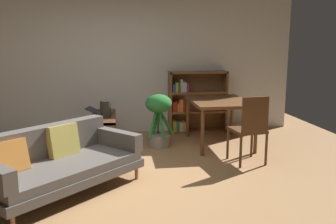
{
  "coord_description": "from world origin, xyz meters",
  "views": [
    {
      "loc": [
        0.04,
        -4.18,
        1.68
      ],
      "look_at": [
        0.74,
        0.82,
        0.72
      ],
      "focal_mm": 38.72,
      "sensor_mm": 36.0,
      "label": 1
    }
  ],
  "objects_px": {
    "media_console": "(104,131)",
    "potted_floor_plant": "(159,115)",
    "fabric_couch": "(56,161)",
    "dining_table": "(219,104)",
    "dining_chair_near": "(250,126)",
    "desk_speaker": "(106,109)",
    "bookshelf": "(193,103)",
    "open_laptop": "(101,112)"
  },
  "relations": [
    {
      "from": "media_console",
      "to": "potted_floor_plant",
      "type": "relative_size",
      "value": 1.37
    },
    {
      "from": "dining_table",
      "to": "bookshelf",
      "type": "relative_size",
      "value": 1.1
    },
    {
      "from": "dining_table",
      "to": "fabric_couch",
      "type": "bearing_deg",
      "value": -145.32
    },
    {
      "from": "dining_chair_near",
      "to": "bookshelf",
      "type": "distance_m",
      "value": 2.04
    },
    {
      "from": "fabric_couch",
      "to": "dining_chair_near",
      "type": "relative_size",
      "value": 1.95
    },
    {
      "from": "bookshelf",
      "to": "open_laptop",
      "type": "bearing_deg",
      "value": -158.58
    },
    {
      "from": "media_console",
      "to": "potted_floor_plant",
      "type": "distance_m",
      "value": 0.94
    },
    {
      "from": "media_console",
      "to": "open_laptop",
      "type": "xyz_separation_m",
      "value": [
        -0.05,
        0.15,
        0.29
      ]
    },
    {
      "from": "media_console",
      "to": "dining_table",
      "type": "relative_size",
      "value": 0.94
    },
    {
      "from": "media_console",
      "to": "open_laptop",
      "type": "relative_size",
      "value": 2.58
    },
    {
      "from": "open_laptop",
      "to": "potted_floor_plant",
      "type": "xyz_separation_m",
      "value": [
        0.94,
        -0.29,
        -0.02
      ]
    },
    {
      "from": "dining_chair_near",
      "to": "bookshelf",
      "type": "xyz_separation_m",
      "value": [
        -0.38,
        2.01,
        0.02
      ]
    },
    {
      "from": "potted_floor_plant",
      "to": "bookshelf",
      "type": "bearing_deg",
      "value": 51.2
    },
    {
      "from": "open_laptop",
      "to": "dining_table",
      "type": "bearing_deg",
      "value": -8.16
    },
    {
      "from": "fabric_couch",
      "to": "media_console",
      "type": "bearing_deg",
      "value": 74.93
    },
    {
      "from": "desk_speaker",
      "to": "bookshelf",
      "type": "distance_m",
      "value": 1.92
    },
    {
      "from": "fabric_couch",
      "to": "dining_chair_near",
      "type": "bearing_deg",
      "value": 13.3
    },
    {
      "from": "potted_floor_plant",
      "to": "open_laptop",
      "type": "bearing_deg",
      "value": 162.69
    },
    {
      "from": "desk_speaker",
      "to": "potted_floor_plant",
      "type": "xyz_separation_m",
      "value": [
        0.85,
        0.04,
        -0.13
      ]
    },
    {
      "from": "open_laptop",
      "to": "desk_speaker",
      "type": "height_order",
      "value": "desk_speaker"
    },
    {
      "from": "fabric_couch",
      "to": "dining_table",
      "type": "bearing_deg",
      "value": 34.68
    },
    {
      "from": "fabric_couch",
      "to": "bookshelf",
      "type": "xyz_separation_m",
      "value": [
        2.15,
        2.6,
        0.2
      ]
    },
    {
      "from": "dining_table",
      "to": "bookshelf",
      "type": "xyz_separation_m",
      "value": [
        -0.24,
        0.96,
        -0.12
      ]
    },
    {
      "from": "media_console",
      "to": "bookshelf",
      "type": "bearing_deg",
      "value": 26.23
    },
    {
      "from": "desk_speaker",
      "to": "bookshelf",
      "type": "height_order",
      "value": "bookshelf"
    },
    {
      "from": "fabric_couch",
      "to": "dining_chair_near",
      "type": "height_order",
      "value": "dining_chair_near"
    },
    {
      "from": "media_console",
      "to": "dining_table",
      "type": "distance_m",
      "value": 1.95
    },
    {
      "from": "dining_table",
      "to": "dining_chair_near",
      "type": "distance_m",
      "value": 1.07
    },
    {
      "from": "potted_floor_plant",
      "to": "dining_chair_near",
      "type": "height_order",
      "value": "dining_chair_near"
    },
    {
      "from": "media_console",
      "to": "dining_table",
      "type": "xyz_separation_m",
      "value": [
        1.9,
        -0.13,
        0.42
      ]
    },
    {
      "from": "open_laptop",
      "to": "dining_table",
      "type": "height_order",
      "value": "dining_table"
    },
    {
      "from": "dining_table",
      "to": "dining_chair_near",
      "type": "xyz_separation_m",
      "value": [
        0.15,
        -1.05,
        -0.14
      ]
    },
    {
      "from": "dining_table",
      "to": "dining_chair_near",
      "type": "height_order",
      "value": "dining_chair_near"
    },
    {
      "from": "open_laptop",
      "to": "potted_floor_plant",
      "type": "distance_m",
      "value": 0.99
    },
    {
      "from": "open_laptop",
      "to": "potted_floor_plant",
      "type": "bearing_deg",
      "value": -17.31
    },
    {
      "from": "fabric_couch",
      "to": "open_laptop",
      "type": "height_order",
      "value": "fabric_couch"
    },
    {
      "from": "fabric_couch",
      "to": "dining_table",
      "type": "distance_m",
      "value": 2.91
    },
    {
      "from": "media_console",
      "to": "desk_speaker",
      "type": "bearing_deg",
      "value": -78.14
    },
    {
      "from": "media_console",
      "to": "open_laptop",
      "type": "distance_m",
      "value": 0.33
    },
    {
      "from": "dining_chair_near",
      "to": "desk_speaker",
      "type": "bearing_deg",
      "value": 153.54
    },
    {
      "from": "open_laptop",
      "to": "dining_chair_near",
      "type": "xyz_separation_m",
      "value": [
        2.1,
        -1.33,
        -0.01
      ]
    },
    {
      "from": "open_laptop",
      "to": "dining_table",
      "type": "distance_m",
      "value": 1.98
    }
  ]
}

